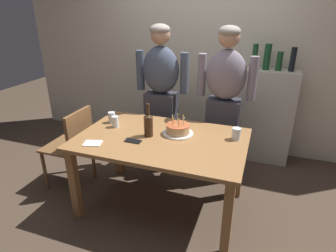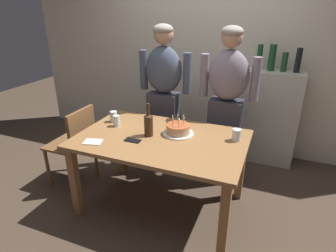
{
  "view_description": "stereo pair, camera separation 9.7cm",
  "coord_description": "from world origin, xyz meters",
  "px_view_note": "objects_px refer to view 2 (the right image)",
  "views": [
    {
      "loc": [
        0.82,
        -2.12,
        1.83
      ],
      "look_at": [
        0.05,
        0.05,
        0.84
      ],
      "focal_mm": 30.15,
      "sensor_mm": 36.0,
      "label": 1
    },
    {
      "loc": [
        0.91,
        -2.09,
        1.83
      ],
      "look_at": [
        0.05,
        0.05,
        0.84
      ],
      "focal_mm": 30.15,
      "sensor_mm": 36.0,
      "label": 2
    }
  ],
  "objects_px": {
    "water_glass_near": "(236,135)",
    "person_woman_cardigan": "(226,104)",
    "dining_chair": "(76,141)",
    "wine_bottle": "(149,124)",
    "person_man_bearded": "(164,97)",
    "water_glass_far": "(117,121)",
    "birthday_cake": "(178,130)",
    "cell_phone": "(133,140)",
    "napkin_stack": "(93,142)",
    "water_glass_side": "(114,117)"
  },
  "relations": [
    {
      "from": "birthday_cake",
      "to": "water_glass_far",
      "type": "height_order",
      "value": "birthday_cake"
    },
    {
      "from": "birthday_cake",
      "to": "cell_phone",
      "type": "bearing_deg",
      "value": -138.55
    },
    {
      "from": "water_glass_near",
      "to": "cell_phone",
      "type": "height_order",
      "value": "water_glass_near"
    },
    {
      "from": "water_glass_side",
      "to": "napkin_stack",
      "type": "height_order",
      "value": "water_glass_side"
    },
    {
      "from": "napkin_stack",
      "to": "person_man_bearded",
      "type": "distance_m",
      "value": 1.08
    },
    {
      "from": "cell_phone",
      "to": "person_woman_cardigan",
      "type": "xyz_separation_m",
      "value": [
        0.63,
        0.9,
        0.13
      ]
    },
    {
      "from": "water_glass_near",
      "to": "dining_chair",
      "type": "xyz_separation_m",
      "value": [
        -1.62,
        -0.17,
        -0.28
      ]
    },
    {
      "from": "wine_bottle",
      "to": "napkin_stack",
      "type": "distance_m",
      "value": 0.51
    },
    {
      "from": "wine_bottle",
      "to": "person_woman_cardigan",
      "type": "bearing_deg",
      "value": 53.49
    },
    {
      "from": "water_glass_far",
      "to": "person_woman_cardigan",
      "type": "bearing_deg",
      "value": 35.42
    },
    {
      "from": "water_glass_far",
      "to": "cell_phone",
      "type": "bearing_deg",
      "value": -37.81
    },
    {
      "from": "birthday_cake",
      "to": "dining_chair",
      "type": "distance_m",
      "value": 1.14
    },
    {
      "from": "person_woman_cardigan",
      "to": "dining_chair",
      "type": "relative_size",
      "value": 1.9
    },
    {
      "from": "person_man_bearded",
      "to": "dining_chair",
      "type": "relative_size",
      "value": 1.9
    },
    {
      "from": "water_glass_far",
      "to": "person_woman_cardigan",
      "type": "height_order",
      "value": "person_woman_cardigan"
    },
    {
      "from": "water_glass_far",
      "to": "water_glass_side",
      "type": "xyz_separation_m",
      "value": [
        -0.09,
        0.09,
        -0.0
      ]
    },
    {
      "from": "dining_chair",
      "to": "water_glass_near",
      "type": "bearing_deg",
      "value": 95.96
    },
    {
      "from": "cell_phone",
      "to": "dining_chair",
      "type": "relative_size",
      "value": 0.17
    },
    {
      "from": "dining_chair",
      "to": "cell_phone",
      "type": "bearing_deg",
      "value": 77.53
    },
    {
      "from": "wine_bottle",
      "to": "person_man_bearded",
      "type": "distance_m",
      "value": 0.76
    },
    {
      "from": "water_glass_far",
      "to": "person_man_bearded",
      "type": "xyz_separation_m",
      "value": [
        0.22,
        0.66,
        0.08
      ]
    },
    {
      "from": "wine_bottle",
      "to": "birthday_cake",
      "type": "bearing_deg",
      "value": 28.06
    },
    {
      "from": "person_man_bearded",
      "to": "wine_bottle",
      "type": "bearing_deg",
      "value": 102.34
    },
    {
      "from": "birthday_cake",
      "to": "napkin_stack",
      "type": "distance_m",
      "value": 0.76
    },
    {
      "from": "wine_bottle",
      "to": "person_woman_cardigan",
      "type": "relative_size",
      "value": 0.18
    },
    {
      "from": "water_glass_side",
      "to": "person_woman_cardigan",
      "type": "bearing_deg",
      "value": 29.37
    },
    {
      "from": "person_man_bearded",
      "to": "water_glass_near",
      "type": "bearing_deg",
      "value": 148.76
    },
    {
      "from": "water_glass_far",
      "to": "water_glass_side",
      "type": "bearing_deg",
      "value": 135.22
    },
    {
      "from": "water_glass_near",
      "to": "person_man_bearded",
      "type": "distance_m",
      "value": 1.07
    },
    {
      "from": "water_glass_far",
      "to": "person_man_bearded",
      "type": "distance_m",
      "value": 0.7
    },
    {
      "from": "cell_phone",
      "to": "person_man_bearded",
      "type": "relative_size",
      "value": 0.09
    },
    {
      "from": "cell_phone",
      "to": "person_man_bearded",
      "type": "height_order",
      "value": "person_man_bearded"
    },
    {
      "from": "water_glass_near",
      "to": "person_woman_cardigan",
      "type": "xyz_separation_m",
      "value": [
        -0.2,
        0.56,
        0.08
      ]
    },
    {
      "from": "water_glass_far",
      "to": "napkin_stack",
      "type": "relative_size",
      "value": 0.73
    },
    {
      "from": "water_glass_near",
      "to": "wine_bottle",
      "type": "distance_m",
      "value": 0.78
    },
    {
      "from": "person_woman_cardigan",
      "to": "dining_chair",
      "type": "height_order",
      "value": "person_woman_cardigan"
    },
    {
      "from": "wine_bottle",
      "to": "person_man_bearded",
      "type": "bearing_deg",
      "value": 102.34
    },
    {
      "from": "water_glass_side",
      "to": "birthday_cake",
      "type": "bearing_deg",
      "value": -3.21
    },
    {
      "from": "water_glass_near",
      "to": "napkin_stack",
      "type": "bearing_deg",
      "value": -156.52
    },
    {
      "from": "birthday_cake",
      "to": "water_glass_side",
      "type": "distance_m",
      "value": 0.71
    },
    {
      "from": "napkin_stack",
      "to": "water_glass_side",
      "type": "bearing_deg",
      "value": 99.92
    },
    {
      "from": "person_man_bearded",
      "to": "dining_chair",
      "type": "distance_m",
      "value": 1.07
    },
    {
      "from": "cell_phone",
      "to": "napkin_stack",
      "type": "xyz_separation_m",
      "value": [
        -0.31,
        -0.15,
        0.0
      ]
    },
    {
      "from": "water_glass_near",
      "to": "water_glass_far",
      "type": "height_order",
      "value": "water_glass_far"
    },
    {
      "from": "water_glass_far",
      "to": "water_glass_side",
      "type": "height_order",
      "value": "water_glass_far"
    },
    {
      "from": "water_glass_far",
      "to": "person_woman_cardigan",
      "type": "relative_size",
      "value": 0.07
    },
    {
      "from": "water_glass_side",
      "to": "cell_phone",
      "type": "height_order",
      "value": "water_glass_side"
    },
    {
      "from": "cell_phone",
      "to": "person_woman_cardigan",
      "type": "bearing_deg",
      "value": 54.78
    },
    {
      "from": "birthday_cake",
      "to": "napkin_stack",
      "type": "height_order",
      "value": "birthday_cake"
    },
    {
      "from": "water_glass_near",
      "to": "birthday_cake",
      "type": "bearing_deg",
      "value": -173.37
    }
  ]
}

